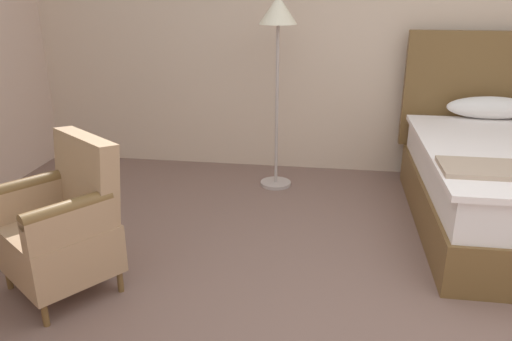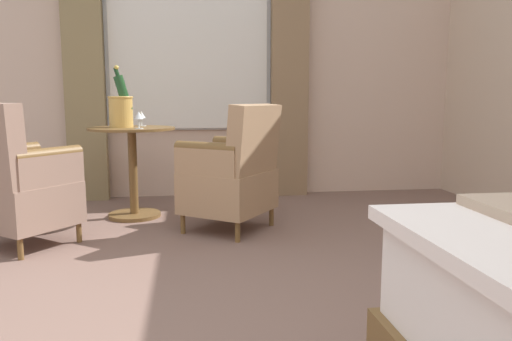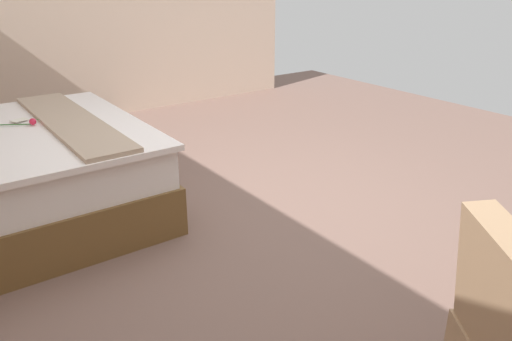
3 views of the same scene
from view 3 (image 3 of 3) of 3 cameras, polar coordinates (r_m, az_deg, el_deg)
name	(u,v)px [view 3 (image 3 of 3)]	position (r m, az deg, el deg)	size (l,w,h in m)	color
ground_plane	(264,225)	(3.57, 0.92, -6.25)	(8.29, 8.29, 0.00)	#7A5D53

